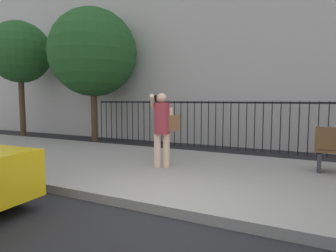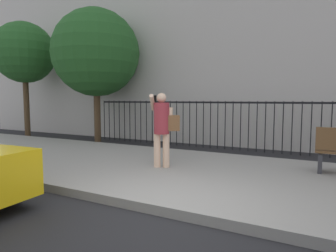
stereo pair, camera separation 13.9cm
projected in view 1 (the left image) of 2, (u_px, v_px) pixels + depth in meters
ground_plane at (165, 217)px, 4.13m from camera, size 60.00×60.00×0.00m
sidewalk at (214, 176)px, 6.08m from camera, size 28.00×4.40×0.15m
building_facade at (267, 15)px, 11.24m from camera, size 28.00×4.00×9.78m
iron_fence at (251, 119)px, 9.28m from camera, size 12.03×0.04×1.60m
pedestrian_on_phone at (163, 124)px, 6.43m from camera, size 0.72×0.56×1.64m
street_tree_near at (93, 53)px, 11.14m from camera, size 3.32×3.32×5.09m
street_tree_mid at (20, 53)px, 12.54m from camera, size 2.61×2.61×4.97m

